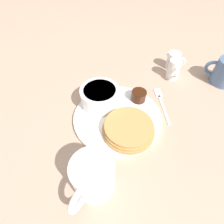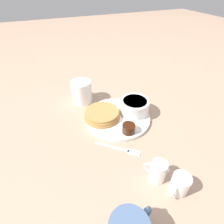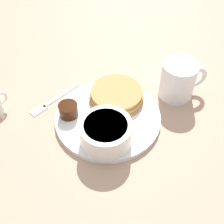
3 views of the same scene
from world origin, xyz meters
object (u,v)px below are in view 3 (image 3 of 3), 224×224
at_px(bowl, 106,132).
at_px(fork, 50,102).
at_px(plate, 108,117).
at_px(coffee_mug, 179,80).

relative_size(bowl, fork, 0.90).
bearing_deg(plate, fork, 72.14).
distance_m(coffee_mug, fork, 0.32).
bearing_deg(plate, coffee_mug, -61.06).
relative_size(plate, coffee_mug, 2.11).
relative_size(bowl, coffee_mug, 0.95).
bearing_deg(plate, bowl, -179.99).
xyz_separation_m(plate, fork, (0.05, 0.14, -0.00)).
distance_m(bowl, fork, 0.19).
height_order(bowl, fork, bowl).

